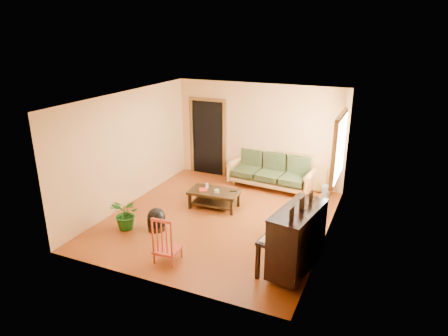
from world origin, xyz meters
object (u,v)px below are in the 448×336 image
at_px(coffee_table, 214,199).
at_px(piano, 297,241).
at_px(ceramic_crock, 325,191).
at_px(footstool, 156,222).
at_px(armchair, 299,216).
at_px(potted_plant, 127,214).
at_px(red_chair, 167,238).
at_px(sofa, 270,171).

bearing_deg(coffee_table, piano, -36.78).
bearing_deg(ceramic_crock, coffee_table, -142.85).
bearing_deg(footstool, coffee_table, 66.77).
relative_size(armchair, piano, 0.64).
distance_m(footstool, ceramic_crock, 4.22).
bearing_deg(coffee_table, armchair, -13.38).
bearing_deg(ceramic_crock, piano, -88.14).
bearing_deg(footstool, piano, -5.58).
relative_size(piano, potted_plant, 1.93).
bearing_deg(potted_plant, coffee_table, 54.33).
xyz_separation_m(armchair, potted_plant, (-3.27, -1.16, -0.08)).
bearing_deg(red_chair, potted_plant, 150.37).
bearing_deg(armchair, piano, -77.65).
bearing_deg(ceramic_crock, sofa, -179.52).
bearing_deg(ceramic_crock, footstool, -132.20).
relative_size(footstool, ceramic_crock, 1.37).
height_order(armchair, red_chair, red_chair).
height_order(armchair, potted_plant, armchair).
relative_size(armchair, ceramic_crock, 3.05).
xyz_separation_m(piano, red_chair, (-2.13, -0.60, -0.13)).
xyz_separation_m(armchair, footstool, (-2.70, -0.95, -0.24)).
relative_size(red_chair, ceramic_crock, 3.25).
xyz_separation_m(sofa, potted_plant, (-1.99, -3.32, -0.13)).
height_order(footstool, potted_plant, potted_plant).
xyz_separation_m(coffee_table, ceramic_crock, (2.21, 1.68, -0.07)).
bearing_deg(sofa, ceramic_crock, 5.15).
bearing_deg(red_chair, footstool, 128.99).
bearing_deg(armchair, sofa, 121.67).
bearing_deg(coffee_table, ceramic_crock, 37.15).
distance_m(piano, red_chair, 2.22).
height_order(piano, red_chair, piano).
bearing_deg(potted_plant, armchair, 19.62).
bearing_deg(footstool, potted_plant, -159.79).
bearing_deg(potted_plant, footstool, 20.21).
relative_size(coffee_table, armchair, 1.36).
height_order(piano, potted_plant, piano).
relative_size(sofa, red_chair, 2.43).
distance_m(coffee_table, armchair, 2.14).
height_order(coffee_table, ceramic_crock, coffee_table).
distance_m(coffee_table, piano, 2.92).
relative_size(sofa, armchair, 2.59).
distance_m(piano, potted_plant, 3.52).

